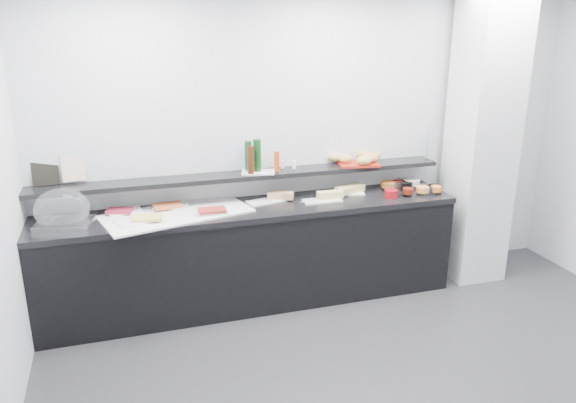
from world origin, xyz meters
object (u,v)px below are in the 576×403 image
object	(u,v)px
carafe	(432,144)
condiment_tray	(258,172)
sandwich_plate_mid	(322,201)
framed_print	(45,169)
cloche_base	(65,223)
bread_tray	(358,164)

from	to	relation	value
carafe	condiment_tray	bearing A→B (deg)	179.63
sandwich_plate_mid	framed_print	bearing A→B (deg)	171.80
carafe	cloche_base	bearing A→B (deg)	-176.97
cloche_base	condiment_tray	bearing A→B (deg)	20.24
cloche_base	bread_tray	xyz separation A→B (m)	(2.54, 0.18, 0.24)
sandwich_plate_mid	framed_print	world-z (taller)	framed_print
framed_print	carafe	size ratio (longest dim) A/B	0.87
framed_print	sandwich_plate_mid	bearing A→B (deg)	-11.10
condiment_tray	bread_tray	bearing A→B (deg)	15.44
framed_print	bread_tray	xyz separation A→B (m)	(2.67, -0.14, -0.12)
framed_print	cloche_base	bearing A→B (deg)	-70.69
sandwich_plate_mid	bread_tray	distance (m)	0.53
condiment_tray	bread_tray	xyz separation A→B (m)	(0.95, -0.00, 0.00)
cloche_base	framed_print	world-z (taller)	framed_print
sandwich_plate_mid	bread_tray	size ratio (longest dim) A/B	0.95
cloche_base	bread_tray	world-z (taller)	bread_tray
sandwich_plate_mid	condiment_tray	xyz separation A→B (m)	(-0.52, 0.20, 0.25)
cloche_base	sandwich_plate_mid	world-z (taller)	cloche_base
bread_tray	framed_print	bearing A→B (deg)	-173.79
framed_print	carafe	bearing A→B (deg)	-4.90
bread_tray	sandwich_plate_mid	bearing A→B (deg)	-144.98
condiment_tray	carafe	size ratio (longest dim) A/B	0.94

